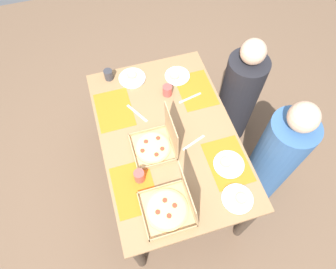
{
  "coord_description": "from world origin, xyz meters",
  "views": [
    {
      "loc": [
        1.01,
        -0.3,
        2.57
      ],
      "look_at": [
        0.0,
        0.0,
        0.76
      ],
      "focal_mm": 31.61,
      "sensor_mm": 36.0,
      "label": 1
    }
  ],
  "objects_px": {
    "pizza_box_edge_far": "(171,206)",
    "diner_right_seat": "(273,160)",
    "pizza_box_center": "(157,144)",
    "plate_near_right": "(238,199)",
    "plate_far_left": "(228,164)",
    "plate_near_left": "(177,76)",
    "cup_red": "(109,75)",
    "cup_spare": "(139,176)",
    "plate_middle": "(132,78)",
    "cup_dark": "(167,90)",
    "diner_left_seat": "(238,97)"
  },
  "relations": [
    {
      "from": "pizza_box_edge_far",
      "to": "plate_near_left",
      "type": "height_order",
      "value": "pizza_box_edge_far"
    },
    {
      "from": "cup_spare",
      "to": "diner_right_seat",
      "type": "xyz_separation_m",
      "value": [
        0.05,
        1.0,
        -0.26
      ]
    },
    {
      "from": "pizza_box_edge_far",
      "to": "plate_middle",
      "type": "relative_size",
      "value": 1.59
    },
    {
      "from": "diner_right_seat",
      "to": "plate_middle",
      "type": "bearing_deg",
      "value": -136.23
    },
    {
      "from": "cup_dark",
      "to": "diner_left_seat",
      "type": "distance_m",
      "value": 0.7
    },
    {
      "from": "pizza_box_edge_far",
      "to": "diner_right_seat",
      "type": "distance_m",
      "value": 0.92
    },
    {
      "from": "pizza_box_edge_far",
      "to": "cup_red",
      "type": "xyz_separation_m",
      "value": [
        -1.15,
        -0.16,
        -0.01
      ]
    },
    {
      "from": "plate_near_right",
      "to": "plate_far_left",
      "type": "height_order",
      "value": "same"
    },
    {
      "from": "pizza_box_center",
      "to": "cup_red",
      "type": "bearing_deg",
      "value": -164.43
    },
    {
      "from": "pizza_box_edge_far",
      "to": "plate_far_left",
      "type": "height_order",
      "value": "pizza_box_edge_far"
    },
    {
      "from": "cup_spare",
      "to": "plate_far_left",
      "type": "bearing_deg",
      "value": 82.98
    },
    {
      "from": "plate_near_left",
      "to": "cup_spare",
      "type": "xyz_separation_m",
      "value": [
        0.76,
        -0.49,
        0.04
      ]
    },
    {
      "from": "plate_far_left",
      "to": "pizza_box_center",
      "type": "bearing_deg",
      "value": -122.24
    },
    {
      "from": "pizza_box_center",
      "to": "pizza_box_edge_far",
      "type": "bearing_deg",
      "value": -4.19
    },
    {
      "from": "pizza_box_center",
      "to": "plate_middle",
      "type": "distance_m",
      "value": 0.65
    },
    {
      "from": "plate_middle",
      "to": "pizza_box_center",
      "type": "bearing_deg",
      "value": 2.06
    },
    {
      "from": "plate_far_left",
      "to": "plate_middle",
      "type": "bearing_deg",
      "value": -154.16
    },
    {
      "from": "pizza_box_edge_far",
      "to": "plate_middle",
      "type": "bearing_deg",
      "value": 179.54
    },
    {
      "from": "pizza_box_center",
      "to": "diner_left_seat",
      "type": "xyz_separation_m",
      "value": [
        -0.4,
        0.83,
        -0.3
      ]
    },
    {
      "from": "cup_dark",
      "to": "cup_red",
      "type": "bearing_deg",
      "value": -125.48
    },
    {
      "from": "pizza_box_center",
      "to": "diner_right_seat",
      "type": "relative_size",
      "value": 0.26
    },
    {
      "from": "pizza_box_edge_far",
      "to": "plate_middle",
      "type": "height_order",
      "value": "pizza_box_edge_far"
    },
    {
      "from": "cup_dark",
      "to": "cup_spare",
      "type": "bearing_deg",
      "value": -31.01
    },
    {
      "from": "plate_near_right",
      "to": "cup_dark",
      "type": "distance_m",
      "value": 0.94
    },
    {
      "from": "pizza_box_center",
      "to": "plate_near_right",
      "type": "relative_size",
      "value": 1.6
    },
    {
      "from": "cup_red",
      "to": "cup_spare",
      "type": "distance_m",
      "value": 0.9
    },
    {
      "from": "diner_left_seat",
      "to": "diner_right_seat",
      "type": "distance_m",
      "value": 0.64
    },
    {
      "from": "plate_middle",
      "to": "diner_left_seat",
      "type": "distance_m",
      "value": 0.93
    },
    {
      "from": "pizza_box_center",
      "to": "cup_spare",
      "type": "distance_m",
      "value": 0.26
    },
    {
      "from": "diner_left_seat",
      "to": "diner_right_seat",
      "type": "height_order",
      "value": "diner_right_seat"
    },
    {
      "from": "plate_near_right",
      "to": "cup_spare",
      "type": "height_order",
      "value": "cup_spare"
    },
    {
      "from": "diner_right_seat",
      "to": "pizza_box_edge_far",
      "type": "bearing_deg",
      "value": -77.37
    },
    {
      "from": "plate_far_left",
      "to": "cup_spare",
      "type": "distance_m",
      "value": 0.59
    },
    {
      "from": "plate_far_left",
      "to": "diner_right_seat",
      "type": "bearing_deg",
      "value": 92.66
    },
    {
      "from": "plate_near_left",
      "to": "cup_red",
      "type": "xyz_separation_m",
      "value": [
        -0.14,
        -0.52,
        0.03
      ]
    },
    {
      "from": "pizza_box_edge_far",
      "to": "cup_red",
      "type": "height_order",
      "value": "pizza_box_edge_far"
    },
    {
      "from": "pizza_box_center",
      "to": "plate_near_left",
      "type": "bearing_deg",
      "value": 150.27
    },
    {
      "from": "pizza_box_edge_far",
      "to": "plate_far_left",
      "type": "bearing_deg",
      "value": 111.17
    },
    {
      "from": "pizza_box_edge_far",
      "to": "plate_near_left",
      "type": "distance_m",
      "value": 1.07
    },
    {
      "from": "plate_far_left",
      "to": "plate_near_left",
      "type": "relative_size",
      "value": 1.04
    },
    {
      "from": "pizza_box_center",
      "to": "pizza_box_edge_far",
      "type": "distance_m",
      "value": 0.44
    },
    {
      "from": "plate_near_left",
      "to": "cup_red",
      "type": "bearing_deg",
      "value": -105.14
    },
    {
      "from": "pizza_box_center",
      "to": "pizza_box_edge_far",
      "type": "xyz_separation_m",
      "value": [
        0.44,
        -0.03,
        0.0
      ]
    },
    {
      "from": "plate_near_right",
      "to": "cup_red",
      "type": "distance_m",
      "value": 1.34
    },
    {
      "from": "plate_middle",
      "to": "cup_spare",
      "type": "distance_m",
      "value": 0.86
    },
    {
      "from": "plate_far_left",
      "to": "cup_spare",
      "type": "bearing_deg",
      "value": -97.02
    },
    {
      "from": "plate_near_right",
      "to": "plate_far_left",
      "type": "relative_size",
      "value": 0.96
    },
    {
      "from": "plate_middle",
      "to": "plate_far_left",
      "type": "relative_size",
      "value": 1.03
    },
    {
      "from": "plate_near_right",
      "to": "cup_dark",
      "type": "xyz_separation_m",
      "value": [
        -0.92,
        -0.18,
        0.03
      ]
    },
    {
      "from": "cup_dark",
      "to": "cup_spare",
      "type": "relative_size",
      "value": 0.9
    }
  ]
}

